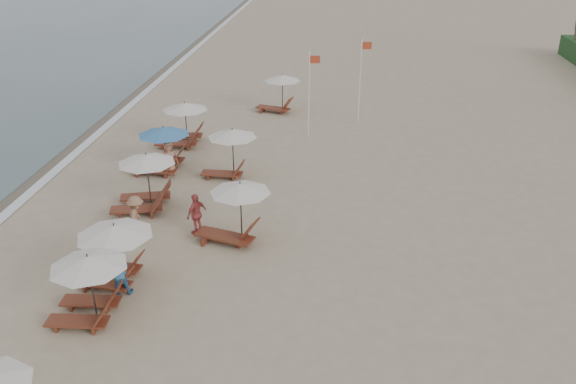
# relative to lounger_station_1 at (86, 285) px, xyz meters

# --- Properties ---
(ground) EXTENTS (160.00, 160.00, 0.00)m
(ground) POSITION_rel_lounger_station_1_xyz_m (5.12, -1.14, -1.15)
(ground) COLOR tan
(ground) RESTS_ON ground
(wet_sand_band) EXTENTS (3.20, 140.00, 0.01)m
(wet_sand_band) POSITION_rel_lounger_station_1_xyz_m (-7.38, 8.86, -1.15)
(wet_sand_band) COLOR #6B5E4C
(wet_sand_band) RESTS_ON ground
(foam_line) EXTENTS (0.50, 140.00, 0.02)m
(foam_line) POSITION_rel_lounger_station_1_xyz_m (-6.08, 8.86, -1.14)
(foam_line) COLOR white
(foam_line) RESTS_ON ground
(lounger_station_1) EXTENTS (2.48, 2.26, 2.15)m
(lounger_station_1) POSITION_rel_lounger_station_1_xyz_m (0.00, 0.00, 0.00)
(lounger_station_1) COLOR brown
(lounger_station_1) RESTS_ON ground
(lounger_station_2) EXTENTS (2.57, 2.46, 2.08)m
(lounger_station_2) POSITION_rel_lounger_station_1_xyz_m (0.06, 1.99, 0.05)
(lounger_station_2) COLOR brown
(lounger_station_2) RESTS_ON ground
(lounger_station_3) EXTENTS (2.73, 2.39, 2.37)m
(lounger_station_3) POSITION_rel_lounger_station_1_xyz_m (-0.64, 7.30, -0.01)
(lounger_station_3) COLOR brown
(lounger_station_3) RESTS_ON ground
(lounger_station_4) EXTENTS (2.82, 2.38, 2.13)m
(lounger_station_4) POSITION_rel_lounger_station_1_xyz_m (-1.16, 11.30, -0.13)
(lounger_station_4) COLOR brown
(lounger_station_4) RESTS_ON ground
(lounger_station_5) EXTENTS (2.78, 2.34, 2.24)m
(lounger_station_5) POSITION_rel_lounger_station_1_xyz_m (-1.04, 14.83, -0.08)
(lounger_station_5) COLOR brown
(lounger_station_5) RESTS_ON ground
(inland_station_0) EXTENTS (2.92, 2.29, 2.22)m
(inland_station_0) POSITION_rel_lounger_station_1_xyz_m (3.43, 5.02, 0.12)
(inland_station_0) COLOR brown
(inland_station_0) RESTS_ON ground
(inland_station_1) EXTENTS (2.61, 2.24, 2.22)m
(inland_station_1) POSITION_rel_lounger_station_1_xyz_m (2.19, 10.86, 0.27)
(inland_station_1) COLOR brown
(inland_station_1) RESTS_ON ground
(inland_station_2) EXTENTS (2.83, 2.24, 2.22)m
(inland_station_2) POSITION_rel_lounger_station_1_xyz_m (3.32, 20.97, 0.16)
(inland_station_2) COLOR brown
(inland_station_2) RESTS_ON ground
(beachgoer_mid_a) EXTENTS (0.93, 0.83, 1.60)m
(beachgoer_mid_a) POSITION_rel_lounger_station_1_xyz_m (0.46, 1.34, -0.35)
(beachgoer_mid_a) COLOR teal
(beachgoer_mid_a) RESTS_ON ground
(beachgoer_mid_b) EXTENTS (0.91, 1.23, 1.70)m
(beachgoer_mid_b) POSITION_rel_lounger_station_1_xyz_m (-0.12, 4.87, -0.30)
(beachgoer_mid_b) COLOR #996D4E
(beachgoer_mid_b) RESTS_ON ground
(beachgoer_far_a) EXTENTS (0.83, 1.02, 1.63)m
(beachgoer_far_a) POSITION_rel_lounger_station_1_xyz_m (1.98, 5.47, -0.33)
(beachgoer_far_a) COLOR #C6524F
(beachgoer_far_a) RESTS_ON ground
(beachgoer_far_b) EXTENTS (0.96, 0.90, 1.65)m
(beachgoer_far_b) POSITION_rel_lounger_station_1_xyz_m (-0.56, 10.78, -0.33)
(beachgoer_far_b) COLOR #A9735C
(beachgoer_far_b) RESTS_ON ground
(flag_pole_near) EXTENTS (0.59, 0.08, 4.55)m
(flag_pole_near) POSITION_rel_lounger_station_1_xyz_m (5.47, 16.83, 1.37)
(flag_pole_near) COLOR silver
(flag_pole_near) RESTS_ON ground
(flag_pole_far) EXTENTS (0.59, 0.08, 4.76)m
(flag_pole_far) POSITION_rel_lounger_station_1_xyz_m (8.19, 19.62, 1.48)
(flag_pole_far) COLOR silver
(flag_pole_far) RESTS_ON ground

